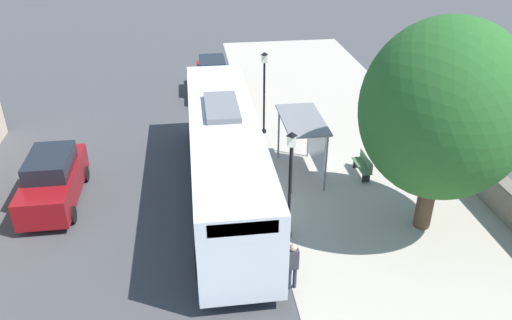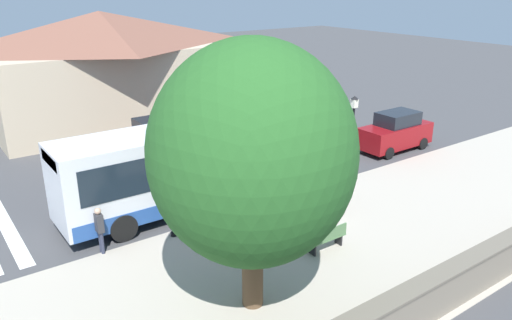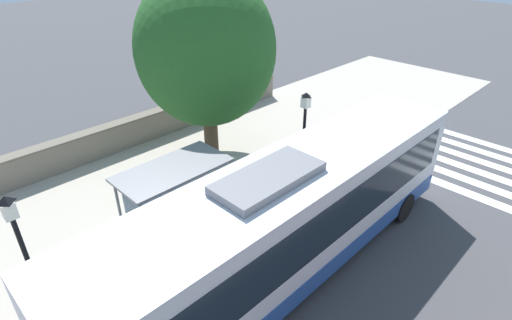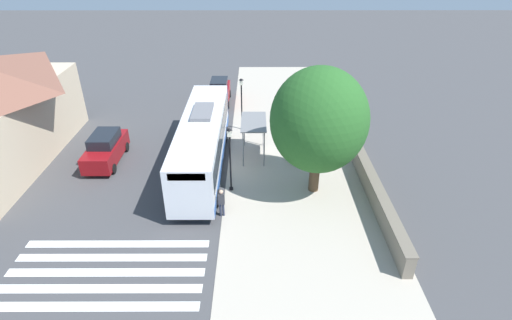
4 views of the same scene
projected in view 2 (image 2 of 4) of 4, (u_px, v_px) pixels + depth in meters
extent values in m
plane|color=#424244|center=(235.00, 212.00, 19.83)|extent=(120.00, 120.00, 0.00)
cube|color=#ADA393|center=(310.00, 261.00, 16.39)|extent=(9.00, 44.00, 0.02)
cube|color=silver|center=(1.00, 216.00, 19.46)|extent=(9.00, 0.50, 0.01)
cube|color=slate|center=(414.00, 308.00, 13.09)|extent=(0.50, 20.00, 1.20)
cube|color=#685F52|center=(416.00, 287.00, 12.88)|extent=(0.60, 20.00, 0.08)
cube|color=#C6B293|center=(106.00, 86.00, 31.34)|extent=(7.60, 13.42, 4.77)
pyramid|color=brown|center=(100.00, 29.00, 30.16)|extent=(8.20, 14.02, 2.15)
cube|color=silver|center=(212.00, 157.00, 20.33)|extent=(2.49, 12.48, 2.91)
cube|color=black|center=(212.00, 148.00, 20.20)|extent=(2.53, 11.49, 1.28)
cube|color=#264C93|center=(213.00, 183.00, 20.73)|extent=(2.53, 12.24, 0.58)
cube|color=#264C93|center=(324.00, 131.00, 23.73)|extent=(2.53, 0.06, 2.79)
cube|color=black|center=(50.00, 160.00, 16.53)|extent=(1.87, 0.08, 0.41)
cube|color=slate|center=(230.00, 116.00, 20.30)|extent=(1.25, 2.75, 0.22)
cylinder|color=black|center=(123.00, 228.00, 17.53)|extent=(0.30, 1.00, 1.00)
cylinder|color=black|center=(100.00, 205.00, 19.31)|extent=(0.30, 1.00, 1.00)
cylinder|color=black|center=(302.00, 177.00, 22.04)|extent=(0.30, 1.00, 1.00)
cylinder|color=black|center=(270.00, 162.00, 23.82)|extent=(0.30, 1.00, 1.00)
cylinder|color=slate|center=(307.00, 175.00, 20.17)|extent=(0.08, 0.08, 2.49)
cylinder|color=slate|center=(247.00, 192.00, 18.56)|extent=(0.08, 0.08, 2.49)
cylinder|color=slate|center=(330.00, 186.00, 19.14)|extent=(0.08, 0.08, 2.49)
cylinder|color=slate|center=(269.00, 205.00, 17.52)|extent=(0.08, 0.08, 2.49)
cube|color=slate|center=(290.00, 157.00, 18.41)|extent=(1.65, 3.25, 0.08)
cube|color=silver|center=(301.00, 192.00, 18.30)|extent=(0.03, 2.66, 2.00)
cylinder|color=#2D3347|center=(102.00, 243.00, 16.69)|extent=(0.12, 0.12, 0.80)
cylinder|color=#2D3347|center=(101.00, 241.00, 16.81)|extent=(0.12, 0.12, 0.80)
cube|color=#333338|center=(99.00, 223.00, 16.50)|extent=(0.34, 0.22, 0.65)
sphere|color=tan|center=(98.00, 211.00, 16.35)|extent=(0.22, 0.22, 0.22)
cube|color=#4C7247|center=(326.00, 238.00, 16.92)|extent=(0.40, 1.51, 0.06)
cube|color=#4C7247|center=(330.00, 234.00, 16.72)|extent=(0.04, 1.51, 0.40)
cube|color=black|center=(339.00, 239.00, 17.33)|extent=(0.32, 0.06, 0.45)
cube|color=black|center=(312.00, 249.00, 16.67)|extent=(0.32, 0.06, 0.45)
cylinder|color=black|center=(174.00, 234.00, 17.94)|extent=(0.24, 0.24, 0.16)
cylinder|color=black|center=(171.00, 190.00, 17.36)|extent=(0.10, 0.10, 3.59)
cube|color=silver|center=(168.00, 136.00, 16.68)|extent=(0.24, 0.24, 0.35)
pyramid|color=black|center=(167.00, 129.00, 16.60)|extent=(0.28, 0.28, 0.14)
cylinder|color=black|center=(349.00, 185.00, 22.25)|extent=(0.24, 0.24, 0.16)
cylinder|color=black|center=(351.00, 148.00, 21.66)|extent=(0.10, 0.10, 3.62)
cube|color=silver|center=(354.00, 103.00, 20.98)|extent=(0.24, 0.24, 0.35)
pyramid|color=black|center=(355.00, 98.00, 20.90)|extent=(0.28, 0.28, 0.14)
cylinder|color=brown|center=(253.00, 257.00, 13.71)|extent=(0.60, 0.60, 3.06)
ellipsoid|color=#265B23|center=(252.00, 154.00, 12.68)|extent=(5.38, 5.38, 5.91)
cube|color=maroon|center=(395.00, 135.00, 26.74)|extent=(1.71, 4.25, 1.12)
cube|color=black|center=(398.00, 118.00, 26.48)|extent=(1.45, 2.21, 0.70)
cylinder|color=black|center=(389.00, 153.00, 25.54)|extent=(0.22, 0.64, 0.64)
cylinder|color=black|center=(365.00, 145.00, 26.77)|extent=(0.22, 0.64, 0.64)
cylinder|color=black|center=(422.00, 143.00, 27.06)|extent=(0.22, 0.64, 0.64)
cylinder|color=black|center=(399.00, 136.00, 28.28)|extent=(0.22, 0.64, 0.64)
cube|color=maroon|center=(158.00, 140.00, 26.03)|extent=(1.80, 4.57, 1.06)
cube|color=black|center=(159.00, 124.00, 25.80)|extent=(1.53, 2.37, 0.66)
cylinder|color=black|center=(139.00, 159.00, 24.73)|extent=(0.22, 0.64, 0.64)
cylinder|color=black|center=(126.00, 150.00, 26.03)|extent=(0.22, 0.64, 0.64)
cylinder|color=black|center=(191.00, 148.00, 26.36)|extent=(0.22, 0.64, 0.64)
cylinder|color=black|center=(177.00, 140.00, 27.66)|extent=(0.22, 0.64, 0.64)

